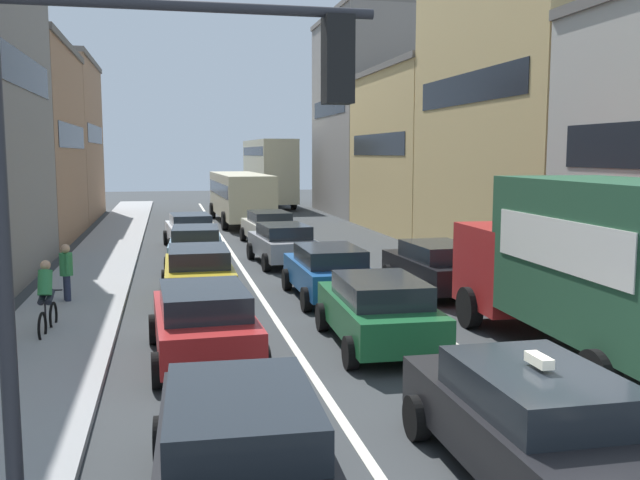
# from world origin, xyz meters

# --- Properties ---
(sidewalk_left) EXTENTS (2.60, 64.00, 0.14)m
(sidewalk_left) POSITION_xyz_m (-6.70, 20.00, 0.07)
(sidewalk_left) COLOR #969696
(sidewalk_left) RESTS_ON ground
(lane_stripe_left) EXTENTS (0.16, 60.00, 0.01)m
(lane_stripe_left) POSITION_xyz_m (-1.70, 20.00, 0.01)
(lane_stripe_left) COLOR silver
(lane_stripe_left) RESTS_ON ground
(lane_stripe_right) EXTENTS (0.16, 60.00, 0.01)m
(lane_stripe_right) POSITION_xyz_m (1.70, 20.00, 0.01)
(lane_stripe_right) COLOR silver
(lane_stripe_right) RESTS_ON ground
(building_row_right) EXTENTS (7.20, 43.90, 13.19)m
(building_row_right) POSITION_xyz_m (9.90, 23.61, 5.43)
(building_row_right) COLOR gray
(building_row_right) RESTS_ON ground
(traffic_light_pole) EXTENTS (3.58, 0.38, 5.50)m
(traffic_light_pole) POSITION_xyz_m (-4.45, -0.42, 3.82)
(traffic_light_pole) COLOR #2D2D33
(traffic_light_pole) RESTS_ON ground
(removalist_box_truck) EXTENTS (2.92, 7.78, 3.58)m
(removalist_box_truck) POSITION_xyz_m (3.69, 4.59, 1.97)
(removalist_box_truck) COLOR #A51E1E
(removalist_box_truck) RESTS_ON ground
(taxi_centre_lane_front) EXTENTS (2.09, 4.32, 1.66)m
(taxi_centre_lane_front) POSITION_xyz_m (0.07, 0.26, 0.80)
(taxi_centre_lane_front) COLOR black
(taxi_centre_lane_front) RESTS_ON ground
(sedan_left_lane_front) EXTENTS (2.18, 4.36, 1.49)m
(sedan_left_lane_front) POSITION_xyz_m (-3.50, 0.21, 0.80)
(sedan_left_lane_front) COLOR black
(sedan_left_lane_front) RESTS_ON ground
(sedan_centre_lane_second) EXTENTS (2.18, 4.36, 1.49)m
(sedan_centre_lane_second) POSITION_xyz_m (0.05, 6.50, 0.80)
(sedan_centre_lane_second) COLOR #19592D
(sedan_centre_lane_second) RESTS_ON ground
(wagon_left_lane_second) EXTENTS (2.19, 4.36, 1.49)m
(wagon_left_lane_second) POSITION_xyz_m (-3.59, 6.25, 0.80)
(wagon_left_lane_second) COLOR #A51E1E
(wagon_left_lane_second) RESTS_ON ground
(hatchback_centre_lane_third) EXTENTS (2.07, 4.31, 1.49)m
(hatchback_centre_lane_third) POSITION_xyz_m (0.12, 11.44, 0.80)
(hatchback_centre_lane_third) COLOR #194C8C
(hatchback_centre_lane_third) RESTS_ON ground
(sedan_left_lane_third) EXTENTS (2.08, 4.31, 1.49)m
(sedan_left_lane_third) POSITION_xyz_m (-3.43, 12.08, 0.80)
(sedan_left_lane_third) COLOR #B29319
(sedan_left_lane_third) RESTS_ON ground
(coupe_centre_lane_fourth) EXTENTS (2.29, 4.41, 1.49)m
(coupe_centre_lane_fourth) POSITION_xyz_m (-0.13, 17.78, 0.80)
(coupe_centre_lane_fourth) COLOR gray
(coupe_centre_lane_fourth) RESTS_ON ground
(sedan_left_lane_fourth) EXTENTS (2.23, 4.38, 1.49)m
(sedan_left_lane_fourth) POSITION_xyz_m (-3.28, 17.60, 0.80)
(sedan_left_lane_fourth) COLOR #759EB7
(sedan_left_lane_fourth) RESTS_ON ground
(sedan_centre_lane_fifth) EXTENTS (2.26, 4.40, 1.49)m
(sedan_centre_lane_fifth) POSITION_xyz_m (0.18, 23.52, 0.80)
(sedan_centre_lane_fifth) COLOR beige
(sedan_centre_lane_fifth) RESTS_ON ground
(sedan_left_lane_fifth) EXTENTS (2.30, 4.41, 1.49)m
(sedan_left_lane_fifth) POSITION_xyz_m (-3.30, 22.94, 0.80)
(sedan_left_lane_fifth) COLOR silver
(sedan_left_lane_fifth) RESTS_ON ground
(sedan_right_lane_behind_truck) EXTENTS (2.17, 4.36, 1.49)m
(sedan_right_lane_behind_truck) POSITION_xyz_m (3.37, 11.56, 0.80)
(sedan_right_lane_behind_truck) COLOR black
(sedan_right_lane_behind_truck) RESTS_ON ground
(bus_mid_queue_primary) EXTENTS (3.03, 10.57, 2.90)m
(bus_mid_queue_primary) POSITION_xyz_m (-0.12, 33.00, 1.76)
(bus_mid_queue_primary) COLOR #BFB793
(bus_mid_queue_primary) RESTS_ON ground
(bus_far_queue_secondary) EXTENTS (3.01, 10.56, 5.06)m
(bus_far_queue_secondary) POSITION_xyz_m (3.41, 45.67, 2.83)
(bus_far_queue_secondary) COLOR #BFB793
(bus_far_queue_secondary) RESTS_ON ground
(cyclist_on_sidewalk) EXTENTS (0.50, 1.73, 1.72)m
(cyclist_on_sidewalk) POSITION_xyz_m (-6.88, 8.79, 0.85)
(cyclist_on_sidewalk) COLOR black
(cyclist_on_sidewalk) RESTS_ON ground
(pedestrian_near_kerb) EXTENTS (0.34, 0.53, 1.66)m
(pedestrian_near_kerb) POSITION_xyz_m (-7.47, 7.26, 0.95)
(pedestrian_near_kerb) COLOR #262D47
(pedestrian_near_kerb) RESTS_ON ground
(pedestrian_mid_sidewalk) EXTENTS (0.34, 0.52, 1.66)m
(pedestrian_mid_sidewalk) POSITION_xyz_m (-6.90, 12.11, 0.95)
(pedestrian_mid_sidewalk) COLOR #262D47
(pedestrian_mid_sidewalk) RESTS_ON ground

